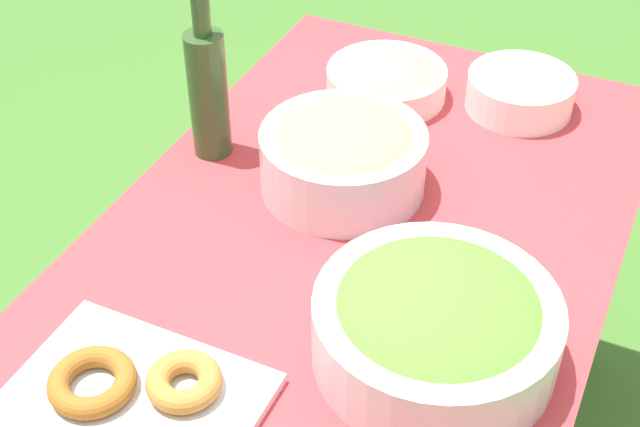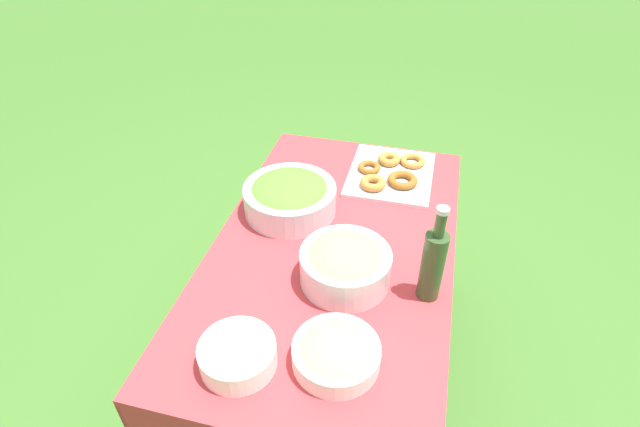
% 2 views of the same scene
% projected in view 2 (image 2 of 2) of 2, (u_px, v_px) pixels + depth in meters
% --- Properties ---
extents(ground_plane, '(14.00, 14.00, 0.00)m').
position_uv_depth(ground_plane, '(331.00, 372.00, 2.19)').
color(ground_plane, '#3D6B28').
extents(picnic_table, '(1.43, 0.82, 0.75)m').
position_uv_depth(picnic_table, '(333.00, 266.00, 1.79)').
color(picnic_table, '#B73338').
rests_on(picnic_table, ground_plane).
extents(salad_bowl, '(0.34, 0.34, 0.13)m').
position_uv_depth(salad_bowl, '(290.00, 196.00, 1.85)').
color(salad_bowl, silver).
rests_on(salad_bowl, picnic_table).
extents(pasta_bowl, '(0.24, 0.24, 0.08)m').
position_uv_depth(pasta_bowl, '(336.00, 353.00, 1.33)').
color(pasta_bowl, white).
rests_on(pasta_bowl, picnic_table).
extents(donut_platter, '(0.40, 0.34, 0.05)m').
position_uv_depth(donut_platter, '(391.00, 173.00, 2.06)').
color(donut_platter, silver).
rests_on(donut_platter, picnic_table).
extents(plate_stack, '(0.21, 0.21, 0.07)m').
position_uv_depth(plate_stack, '(238.00, 355.00, 1.33)').
color(plate_stack, white).
rests_on(plate_stack, picnic_table).
extents(olive_oil_bottle, '(0.07, 0.07, 0.34)m').
position_uv_depth(olive_oil_bottle, '(433.00, 263.00, 1.47)').
color(olive_oil_bottle, '#2D4723').
rests_on(olive_oil_bottle, picnic_table).
extents(bread_bowl, '(0.29, 0.29, 0.13)m').
position_uv_depth(bread_bowl, '(345.00, 264.00, 1.56)').
color(bread_bowl, silver).
rests_on(bread_bowl, picnic_table).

